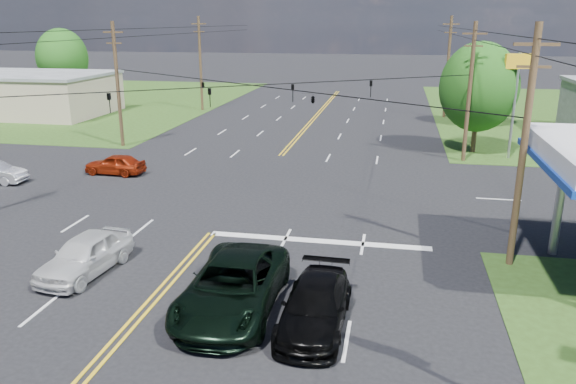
% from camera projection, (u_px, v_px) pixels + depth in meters
% --- Properties ---
extents(ground, '(280.00, 280.00, 0.00)m').
position_uv_depth(ground, '(254.00, 186.00, 33.69)').
color(ground, black).
rests_on(ground, ground).
extents(grass_nw, '(46.00, 48.00, 0.03)m').
position_uv_depth(grass_nw, '(45.00, 100.00, 70.06)').
color(grass_nw, '#2A4415').
rests_on(grass_nw, ground).
extents(stop_bar, '(10.00, 0.50, 0.02)m').
position_uv_depth(stop_bar, '(318.00, 241.00, 25.28)').
color(stop_bar, silver).
rests_on(stop_bar, ground).
extents(retail_nw, '(16.00, 11.00, 4.00)m').
position_uv_depth(retail_nw, '(29.00, 95.00, 59.18)').
color(retail_nw, tan).
rests_on(retail_nw, ground).
extents(pole_se, '(1.60, 0.28, 9.50)m').
position_uv_depth(pole_se, '(524.00, 146.00, 21.46)').
color(pole_se, '#3E301A').
rests_on(pole_se, ground).
extents(pole_nw, '(1.60, 0.28, 9.50)m').
position_uv_depth(pole_nw, '(118.00, 83.00, 43.05)').
color(pole_nw, '#3E301A').
rests_on(pole_nw, ground).
extents(pole_ne, '(1.60, 0.28, 9.50)m').
position_uv_depth(pole_ne, '(469.00, 91.00, 38.36)').
color(pole_ne, '#3E301A').
rests_on(pole_ne, ground).
extents(pole_left_far, '(1.60, 0.28, 10.00)m').
position_uv_depth(pole_left_far, '(200.00, 63.00, 60.82)').
color(pole_left_far, '#3E301A').
rests_on(pole_left_far, ground).
extents(pole_right_far, '(1.60, 0.28, 10.00)m').
position_uv_depth(pole_right_far, '(448.00, 66.00, 56.13)').
color(pole_right_far, '#3E301A').
rests_on(pole_right_far, ground).
extents(span_wire_signals, '(26.00, 18.00, 1.13)m').
position_uv_depth(span_wire_signals, '(252.00, 85.00, 31.94)').
color(span_wire_signals, black).
rests_on(span_wire_signals, ground).
extents(power_lines, '(26.04, 100.00, 0.64)m').
position_uv_depth(power_lines, '(242.00, 39.00, 29.30)').
color(power_lines, black).
rests_on(power_lines, ground).
extents(tree_right_a, '(5.70, 5.70, 8.18)m').
position_uv_depth(tree_right_a, '(479.00, 87.00, 41.01)').
color(tree_right_a, '#3E301A').
rests_on(tree_right_a, ground).
extents(tree_right_b, '(4.94, 4.94, 7.09)m').
position_uv_depth(tree_right_b, '(489.00, 80.00, 52.02)').
color(tree_right_b, '#3E301A').
rests_on(tree_right_b, ground).
extents(tree_far_l, '(6.08, 6.08, 8.72)m').
position_uv_depth(tree_far_l, '(62.00, 58.00, 68.00)').
color(tree_far_l, '#3E301A').
rests_on(tree_far_l, ground).
extents(pickup_dkgreen, '(3.01, 6.46, 1.79)m').
position_uv_depth(pickup_dkgreen, '(233.00, 286.00, 19.03)').
color(pickup_dkgreen, black).
rests_on(pickup_dkgreen, ground).
extents(suv_black, '(2.14, 5.02, 1.44)m').
position_uv_depth(suv_black, '(315.00, 306.00, 18.06)').
color(suv_black, black).
rests_on(suv_black, ground).
extents(pickup_white, '(2.36, 4.77, 1.56)m').
position_uv_depth(pickup_white, '(85.00, 255.00, 21.88)').
color(pickup_white, silver).
rests_on(pickup_white, ground).
extents(sedan_red, '(3.92, 1.68, 1.32)m').
position_uv_depth(sedan_red, '(115.00, 164.00, 36.15)').
color(sedan_red, maroon).
rests_on(sedan_red, ground).
extents(polesign_ne, '(2.01, 0.94, 7.46)m').
position_uv_depth(polesign_ne, '(517.00, 78.00, 38.82)').
color(polesign_ne, '#A5A5AA').
rests_on(polesign_ne, ground).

